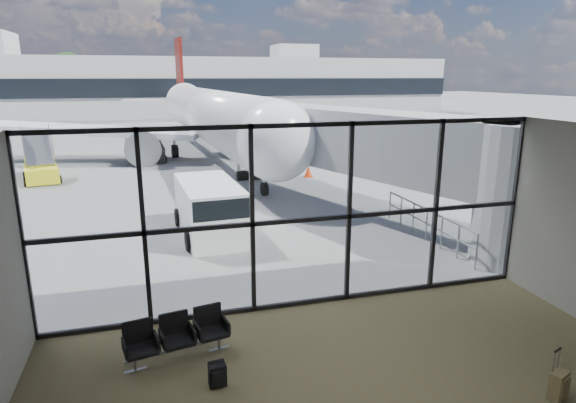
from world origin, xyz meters
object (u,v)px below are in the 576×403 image
backpack (218,375)px  mobile_stairs (41,171)px  seating_row (176,334)px  belt_loader (153,152)px  service_van (210,209)px  airliner (209,115)px  suitcase (559,385)px

backpack → mobile_stairs: (-6.77, 20.36, 0.33)m
seating_row → belt_loader: (-0.22, 24.31, 0.07)m
seating_row → backpack: (0.66, -1.18, -0.28)m
seating_row → service_van: 7.74m
service_van → airliner: bearing=79.5°
seating_row → service_van: bearing=66.9°
backpack → suitcase: bearing=-24.4°
airliner → mobile_stairs: 12.43m
suitcase → airliner: 29.70m
airliner → service_van: airliner is taller
suitcase → belt_loader: bearing=82.0°
airliner → seating_row: bearing=-102.1°
backpack → suitcase: suitcase is taller
backpack → suitcase: 6.04m
suitcase → mobile_stairs: mobile_stairs is taller
airliner → backpack: bearing=-100.4°
backpack → belt_loader: (-0.88, 25.49, 0.36)m
seating_row → airliner: 26.70m
mobile_stairs → airliner: bearing=22.4°
seating_row → belt_loader: bearing=79.3°
seating_row → mobile_stairs: (-6.10, 19.19, 0.05)m
mobile_stairs → seating_row: bearing=-85.7°
belt_loader → service_van: bearing=-86.5°
suitcase → service_van: bearing=92.5°
suitcase → seating_row: bearing=132.1°
backpack → airliner: 27.80m
airliner → belt_loader: bearing=-157.4°
backpack → airliner: size_ratio=0.01×
suitcase → mobile_stairs: bearing=97.7°
airliner → mobile_stairs: (-9.94, -7.13, -2.23)m
mobile_stairs → service_van: bearing=-69.8°
seating_row → airliner: airliner is taller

